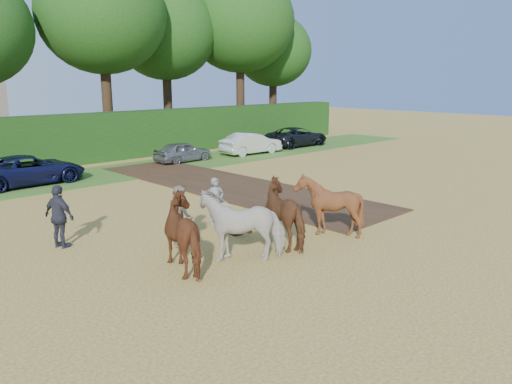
# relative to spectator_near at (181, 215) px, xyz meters

# --- Properties ---
(ground) EXTENTS (120.00, 120.00, 0.00)m
(ground) POSITION_rel_spectator_near_xyz_m (5.25, -1.51, -0.95)
(ground) COLOR gold
(ground) RESTS_ON ground
(earth_strip) EXTENTS (4.50, 17.00, 0.05)m
(earth_strip) POSITION_rel_spectator_near_xyz_m (6.75, 5.49, -0.93)
(earth_strip) COLOR #472D1C
(earth_strip) RESTS_ON ground
(grass_verge) EXTENTS (50.00, 5.00, 0.03)m
(grass_verge) POSITION_rel_spectator_near_xyz_m (5.25, 12.49, -0.94)
(grass_verge) COLOR #38601E
(grass_verge) RESTS_ON ground
(hedgerow) EXTENTS (46.00, 1.60, 3.00)m
(hedgerow) POSITION_rel_spectator_near_xyz_m (5.25, 16.99, 0.55)
(hedgerow) COLOR #14380F
(hedgerow) RESTS_ON ground
(spectator_near) EXTENTS (1.05, 1.14, 1.90)m
(spectator_near) POSITION_rel_spectator_near_xyz_m (0.00, 0.00, 0.00)
(spectator_near) COLOR #B2A98C
(spectator_near) RESTS_ON ground
(spectator_far) EXTENTS (0.81, 1.24, 1.97)m
(spectator_far) POSITION_rel_spectator_near_xyz_m (-2.83, 2.33, 0.03)
(spectator_far) COLOR #272935
(spectator_far) RESTS_ON ground
(plough_team) EXTENTS (6.95, 4.86, 2.02)m
(plough_team) POSITION_rel_spectator_near_xyz_m (1.54, -2.15, 0.05)
(plough_team) COLOR brown
(plough_team) RESTS_ON ground
(parked_cars) EXTENTS (30.08, 2.91, 1.48)m
(parked_cars) POSITION_rel_spectator_near_xyz_m (8.94, 12.66, -0.23)
(parked_cars) COLOR white
(parked_cars) RESTS_ON ground
(treeline) EXTENTS (48.70, 10.60, 14.21)m
(treeline) POSITION_rel_spectator_near_xyz_m (3.56, 20.17, 8.02)
(treeline) COLOR #382616
(treeline) RESTS_ON ground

